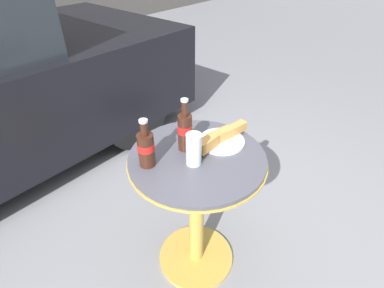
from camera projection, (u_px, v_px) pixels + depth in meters
name	position (u px, v px, depth m)	size (l,w,h in m)	color
ground_plane	(196.00, 257.00, 1.80)	(30.00, 30.00, 0.00)	gray
bistro_table	(197.00, 193.00, 1.50)	(0.64, 0.64, 0.77)	gold
cola_bottle_left	(185.00, 130.00, 1.35)	(0.07, 0.07, 0.26)	#3D1E14
cola_bottle_right	(146.00, 148.00, 1.26)	(0.07, 0.07, 0.22)	#3D1E14
drinking_glass	(194.00, 151.00, 1.28)	(0.07, 0.07, 0.15)	#C68923
lunch_plate_near	(221.00, 138.00, 1.43)	(0.32, 0.22, 0.07)	white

